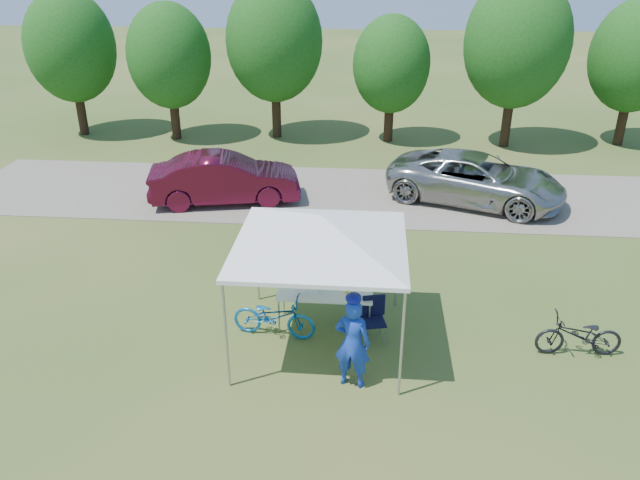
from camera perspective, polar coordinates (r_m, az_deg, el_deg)
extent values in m
plane|color=#2D5119|center=(12.55, 0.04, -9.24)|extent=(100.00, 100.00, 0.00)
cube|color=gray|center=(19.64, 2.04, 4.16)|extent=(24.00, 5.00, 0.02)
cylinder|color=#A5A5AA|center=(10.95, -8.58, -8.70)|extent=(0.05, 0.05, 2.10)
cylinder|color=#A5A5AA|center=(10.70, 7.48, -9.50)|extent=(0.05, 0.05, 2.10)
cylinder|color=#A5A5AA|center=(13.47, -5.78, -1.57)|extent=(0.05, 0.05, 2.10)
cylinder|color=#A5A5AA|center=(13.27, 7.07, -2.07)|extent=(0.05, 0.05, 2.10)
cube|color=white|center=(11.46, 0.04, -0.42)|extent=(3.15, 3.15, 0.08)
pyramid|color=white|center=(11.22, 0.04, 2.29)|extent=(4.53, 4.53, 0.55)
cylinder|color=#382314|center=(27.73, -20.98, 10.92)|extent=(0.36, 0.36, 1.89)
ellipsoid|color=#144711|center=(27.27, -21.85, 16.11)|extent=(3.46, 3.46, 4.32)
cylinder|color=#382314|center=(26.00, -13.10, 10.89)|extent=(0.36, 0.36, 1.75)
ellipsoid|color=#144711|center=(25.53, -13.65, 16.04)|extent=(3.20, 3.20, 4.00)
cylinder|color=#382314|center=(25.62, -4.00, 11.59)|extent=(0.36, 0.36, 2.03)
ellipsoid|color=#144711|center=(25.10, -4.20, 17.70)|extent=(3.71, 3.71, 4.64)
cylinder|color=#382314|center=(25.19, 6.30, 10.76)|extent=(0.36, 0.36, 1.61)
ellipsoid|color=#144711|center=(24.73, 6.54, 15.66)|extent=(2.94, 2.94, 3.68)
cylinder|color=#382314|center=(25.36, 16.72, 10.52)|extent=(0.36, 0.36, 2.10)
ellipsoid|color=#144711|center=(24.82, 17.57, 16.87)|extent=(3.84, 3.84, 4.80)
cylinder|color=#382314|center=(27.21, 25.88, 9.72)|extent=(0.36, 0.36, 1.82)
ellipsoid|color=#144711|center=(26.75, 26.91, 14.78)|extent=(3.33, 3.33, 4.16)
cube|color=white|center=(12.64, 0.48, -4.82)|extent=(1.92, 0.80, 0.04)
cylinder|color=#A5A5AA|center=(12.65, -3.78, -6.95)|extent=(0.04, 0.04, 0.75)
cylinder|color=#A5A5AA|center=(12.53, 4.54, -7.33)|extent=(0.04, 0.04, 0.75)
cylinder|color=#A5A5AA|center=(13.22, -3.35, -5.37)|extent=(0.04, 0.04, 0.75)
cylinder|color=#A5A5AA|center=(13.11, 4.58, -5.71)|extent=(0.04, 0.04, 0.75)
cube|color=black|center=(12.40, 4.88, -7.45)|extent=(0.55, 0.55, 0.04)
cube|color=black|center=(12.46, 4.93, -5.96)|extent=(0.45, 0.14, 0.45)
cylinder|color=#A5A5AA|center=(12.35, 3.88, -8.79)|extent=(0.02, 0.02, 0.40)
cylinder|color=#A5A5AA|center=(12.36, 5.78, -8.86)|extent=(0.02, 0.02, 0.40)
cylinder|color=#A5A5AA|center=(12.69, 3.93, -7.77)|extent=(0.02, 0.02, 0.40)
cylinder|color=#A5A5AA|center=(12.69, 5.77, -7.83)|extent=(0.02, 0.02, 0.40)
cube|color=white|center=(12.58, -1.21, -4.04)|extent=(0.47, 0.32, 0.32)
cube|color=white|center=(12.49, -1.22, -3.32)|extent=(0.50, 0.34, 0.04)
cylinder|color=yellow|center=(12.55, 2.48, -4.82)|extent=(0.07, 0.07, 0.06)
imported|color=#1539B2|center=(10.99, 2.98, -9.39)|extent=(0.70, 0.53, 1.74)
imported|color=#1361A9|center=(12.52, -4.23, -6.98)|extent=(1.75, 0.81, 0.89)
imported|color=black|center=(12.92, 22.63, -8.08)|extent=(1.65, 0.65, 0.85)
imported|color=#A6A5A1|center=(19.41, 14.10, 5.46)|extent=(5.75, 4.08, 1.45)
imported|color=#4D0C22|center=(19.04, -8.70, 5.57)|extent=(4.68, 2.45, 1.47)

